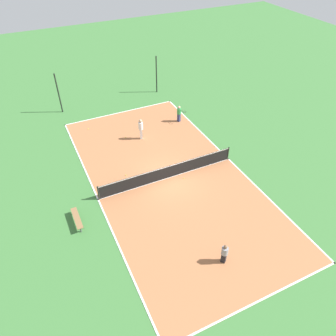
% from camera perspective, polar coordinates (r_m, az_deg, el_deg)
% --- Properties ---
extents(ground_plane, '(80.00, 80.00, 0.00)m').
position_cam_1_polar(ground_plane, '(23.19, -0.00, -1.72)').
color(ground_plane, '#3D7538').
extents(court_surface, '(10.28, 20.62, 0.02)m').
position_cam_1_polar(court_surface, '(23.19, -0.00, -1.71)').
color(court_surface, '#AD6B42').
rests_on(court_surface, ground_plane).
extents(tennis_net, '(10.08, 0.10, 1.10)m').
position_cam_1_polar(tennis_net, '(22.82, -0.00, -0.62)').
color(tennis_net, black).
rests_on(tennis_net, court_surface).
extents(bench, '(0.36, 1.85, 0.45)m').
position_cam_1_polar(bench, '(20.66, -15.58, -8.46)').
color(bench, olive).
rests_on(bench, ground_plane).
extents(player_baseline_gray, '(0.50, 0.50, 1.36)m').
position_cam_1_polar(player_baseline_gray, '(18.12, 9.81, -14.34)').
color(player_baseline_gray, black).
rests_on(player_baseline_gray, court_surface).
extents(player_far_green, '(0.69, 0.99, 1.49)m').
position_cam_1_polar(player_far_green, '(29.03, 1.95, 9.59)').
color(player_far_green, navy).
rests_on(player_far_green, court_surface).
extents(player_near_white, '(0.46, 0.46, 1.81)m').
position_cam_1_polar(player_near_white, '(26.63, -4.77, 7.01)').
color(player_near_white, white).
rests_on(player_near_white, court_surface).
extents(tennis_ball_midcourt, '(0.07, 0.07, 0.07)m').
position_cam_1_polar(tennis_ball_midcourt, '(27.42, -7.38, 5.33)').
color(tennis_ball_midcourt, '#CCE033').
rests_on(tennis_ball_midcourt, court_surface).
extents(tennis_ball_right_alley, '(0.07, 0.07, 0.07)m').
position_cam_1_polar(tennis_ball_right_alley, '(29.11, -13.71, 6.65)').
color(tennis_ball_right_alley, '#CCE033').
rests_on(tennis_ball_right_alley, court_surface).
extents(tennis_ball_near_net, '(0.07, 0.07, 0.07)m').
position_cam_1_polar(tennis_ball_near_net, '(23.08, 2.80, -1.83)').
color(tennis_ball_near_net, '#CCE033').
rests_on(tennis_ball_near_net, court_surface).
extents(tennis_ball_left_sideline, '(0.07, 0.07, 0.07)m').
position_cam_1_polar(tennis_ball_left_sideline, '(23.52, -7.35, -1.24)').
color(tennis_ball_left_sideline, '#CCE033').
rests_on(tennis_ball_left_sideline, court_surface).
extents(fence_post_back_left, '(0.12, 0.12, 3.73)m').
position_cam_1_polar(fence_post_back_left, '(31.62, -18.53, 12.21)').
color(fence_post_back_left, black).
rests_on(fence_post_back_left, ground_plane).
extents(fence_post_back_right, '(0.12, 0.12, 3.73)m').
position_cam_1_polar(fence_post_back_right, '(33.84, -2.03, 15.96)').
color(fence_post_back_right, black).
rests_on(fence_post_back_right, ground_plane).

